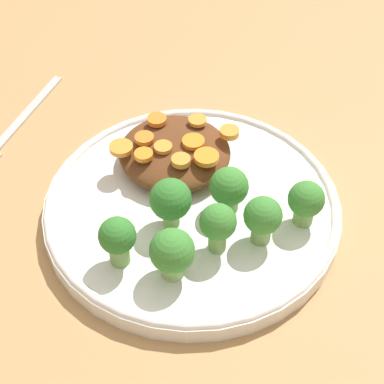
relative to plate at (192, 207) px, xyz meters
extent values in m
plane|color=tan|center=(0.00, 0.00, -0.01)|extent=(4.00, 4.00, 0.00)
cylinder|color=white|center=(0.00, 0.00, 0.00)|extent=(0.28, 0.28, 0.02)
torus|color=white|center=(0.00, 0.00, 0.01)|extent=(0.28, 0.28, 0.01)
ellipsoid|color=#5B3319|center=(0.03, 0.05, 0.02)|extent=(0.11, 0.11, 0.03)
cylinder|color=#759E51|center=(-0.09, 0.01, 0.02)|extent=(0.02, 0.02, 0.03)
sphere|color=#337A2D|center=(-0.09, 0.01, 0.04)|extent=(0.03, 0.03, 0.03)
cylinder|color=#759E51|center=(0.00, -0.08, 0.02)|extent=(0.02, 0.02, 0.02)
sphere|color=#3D8433|center=(0.00, -0.08, 0.04)|extent=(0.03, 0.03, 0.03)
cylinder|color=#7FA85B|center=(-0.08, -0.04, 0.02)|extent=(0.02, 0.02, 0.02)
sphere|color=#3D8433|center=(-0.08, -0.04, 0.04)|extent=(0.04, 0.04, 0.04)
cylinder|color=#7FA85B|center=(-0.03, 0.00, 0.02)|extent=(0.02, 0.02, 0.02)
sphere|color=#337A2D|center=(-0.03, 0.00, 0.04)|extent=(0.04, 0.04, 0.04)
cylinder|color=#759E51|center=(0.04, -0.10, 0.02)|extent=(0.02, 0.02, 0.02)
sphere|color=#3D8433|center=(0.04, -0.10, 0.04)|extent=(0.03, 0.03, 0.03)
cylinder|color=#759E51|center=(-0.03, -0.05, 0.02)|extent=(0.02, 0.02, 0.03)
sphere|color=#3D8433|center=(-0.03, -0.05, 0.04)|extent=(0.03, 0.03, 0.03)
cylinder|color=#759E51|center=(0.01, -0.03, 0.02)|extent=(0.02, 0.02, 0.02)
sphere|color=#3D8433|center=(0.01, -0.03, 0.04)|extent=(0.04, 0.04, 0.04)
cylinder|color=orange|center=(0.00, 0.06, 0.04)|extent=(0.02, 0.02, 0.01)
cylinder|color=orange|center=(0.01, 0.02, 0.04)|extent=(0.02, 0.02, 0.01)
cylinder|color=orange|center=(0.03, 0.01, 0.04)|extent=(0.02, 0.02, 0.01)
cylinder|color=orange|center=(0.07, 0.05, 0.04)|extent=(0.02, 0.02, 0.00)
cylinder|color=orange|center=(0.08, 0.01, 0.04)|extent=(0.02, 0.02, 0.01)
cylinder|color=orange|center=(0.02, 0.05, 0.04)|extent=(0.02, 0.02, 0.00)
cylinder|color=orange|center=(0.05, 0.08, 0.04)|extent=(0.02, 0.02, 0.01)
cylinder|color=orange|center=(-0.01, 0.08, 0.04)|extent=(0.02, 0.02, 0.01)
cylinder|color=orange|center=(0.04, 0.03, 0.04)|extent=(0.02, 0.02, 0.00)
cylinder|color=orange|center=(0.02, 0.07, 0.04)|extent=(0.02, 0.02, 0.00)
cube|color=#B7B7B7|center=(0.02, 0.24, -0.01)|extent=(0.14, 0.05, 0.01)
camera|label=1|loc=(-0.34, -0.25, 0.45)|focal=60.00mm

